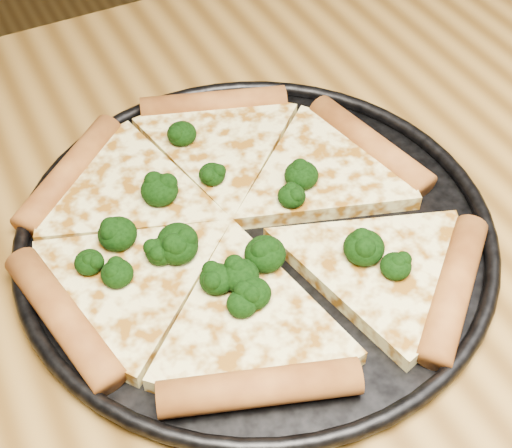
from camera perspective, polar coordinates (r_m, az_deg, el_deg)
name	(u,v)px	position (r m, az deg, el deg)	size (l,w,h in m)	color
dining_table	(388,346)	(0.63, 10.17, -9.22)	(1.20, 0.90, 0.75)	olive
pizza_pan	(256,231)	(0.57, 0.00, -0.56)	(0.37, 0.37, 0.02)	black
pizza	(238,223)	(0.56, -1.41, 0.08)	(0.34, 0.35, 0.02)	#FFF39C
broccoli_florets	(221,235)	(0.54, -2.72, -0.87)	(0.21, 0.22, 0.02)	black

